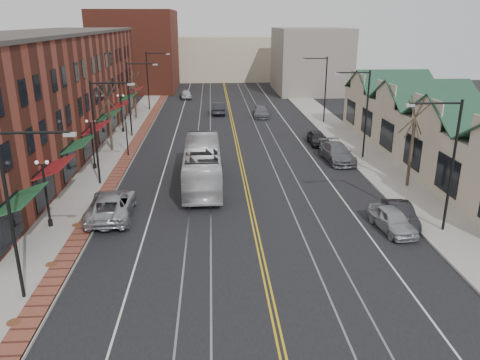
{
  "coord_description": "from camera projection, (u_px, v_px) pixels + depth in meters",
  "views": [
    {
      "loc": [
        -2.57,
        -19.44,
        12.4
      ],
      "look_at": [
        -0.74,
        10.72,
        2.0
      ],
      "focal_mm": 35.0,
      "sensor_mm": 36.0,
      "label": 1
    }
  ],
  "objects": [
    {
      "name": "distant_car_far",
      "position": [
        186.0,
        94.0,
        77.03
      ],
      "size": [
        2.31,
        4.62,
        1.51
      ],
      "primitive_type": "imported",
      "rotation": [
        0.0,
        0.0,
        3.26
      ],
      "color": "#B6B9BD",
      "rests_on": "ground"
    },
    {
      "name": "lamppost_l_3",
      "position": [
        122.0,
        114.0,
        53.17
      ],
      "size": [
        0.84,
        0.28,
        4.27
      ],
      "color": "black",
      "rests_on": "sidewalk_left"
    },
    {
      "name": "distant_car_right",
      "position": [
        261.0,
        112.0,
        62.57
      ],
      "size": [
        2.24,
        4.96,
        1.41
      ],
      "primitive_type": "imported",
      "rotation": [
        0.0,
        0.0,
        -0.05
      ],
      "color": "slate",
      "rests_on": "ground"
    },
    {
      "name": "distant_car_left",
      "position": [
        219.0,
        108.0,
        64.4
      ],
      "size": [
        1.72,
        4.84,
        1.59
      ],
      "primitive_type": "imported",
      "rotation": [
        0.0,
        0.0,
        3.14
      ],
      "color": "black",
      "rests_on": "ground"
    },
    {
      "name": "streetlight_r_2",
      "position": [
        322.0,
        83.0,
        57.39
      ],
      "size": [
        3.33,
        0.25,
        8.0
      ],
      "color": "black",
      "rests_on": "sidewalk_right"
    },
    {
      "name": "building_left",
      "position": [
        41.0,
        95.0,
        45.13
      ],
      "size": [
        10.0,
        50.0,
        11.0
      ],
      "primitive_type": "cube",
      "color": "maroon",
      "rests_on": "ground"
    },
    {
      "name": "parked_car_c",
      "position": [
        337.0,
        153.0,
        42.85
      ],
      "size": [
        2.69,
        5.77,
        1.63
      ],
      "primitive_type": "imported",
      "rotation": [
        0.0,
        0.0,
        0.07
      ],
      "color": "slate",
      "rests_on": "ground"
    },
    {
      "name": "manhole_mid",
      "position": [
        51.0,
        264.0,
        24.67
      ],
      "size": [
        0.6,
        0.6,
        0.02
      ],
      "primitive_type": "cylinder",
      "color": "#592D19",
      "rests_on": "sidewalk_left"
    },
    {
      "name": "traffic_signal",
      "position": [
        127.0,
        133.0,
        43.81
      ],
      "size": [
        0.18,
        0.15,
        3.8
      ],
      "color": "black",
      "rests_on": "sidewalk_left"
    },
    {
      "name": "backdrop_right",
      "position": [
        310.0,
        60.0,
        82.95
      ],
      "size": [
        12.0,
        16.0,
        11.0
      ],
      "primitive_type": "cube",
      "color": "slate",
      "rests_on": "ground"
    },
    {
      "name": "streetlight_l_3",
      "position": [
        151.0,
        75.0,
        65.56
      ],
      "size": [
        3.33,
        0.25,
        8.0
      ],
      "color": "black",
      "rests_on": "sidewalk_left"
    },
    {
      "name": "streetlight_l_0",
      "position": [
        18.0,
        199.0,
        20.26
      ],
      "size": [
        3.33,
        0.25,
        8.0
      ],
      "color": "black",
      "rests_on": "sidewalk_left"
    },
    {
      "name": "parked_car_b",
      "position": [
        400.0,
        214.0,
        29.76
      ],
      "size": [
        1.67,
        4.1,
        1.32
      ],
      "primitive_type": "imported",
      "rotation": [
        0.0,
        0.0,
        -0.07
      ],
      "color": "black",
      "rests_on": "ground"
    },
    {
      "name": "sidewalk_right",
      "position": [
        375.0,
        164.0,
        42.07
      ],
      "size": [
        4.0,
        120.0,
        0.15
      ],
      "primitive_type": "cube",
      "color": "gray",
      "rests_on": "ground"
    },
    {
      "name": "lamppost_l_1",
      "position": [
        46.0,
        195.0,
        28.63
      ],
      "size": [
        0.84,
        0.28,
        4.27
      ],
      "color": "black",
      "rests_on": "sidewalk_left"
    },
    {
      "name": "ground",
      "position": [
        269.0,
        291.0,
        22.53
      ],
      "size": [
        160.0,
        160.0,
        0.0
      ],
      "primitive_type": "plane",
      "color": "black",
      "rests_on": "ground"
    },
    {
      "name": "lamppost_l_2",
      "position": [
        93.0,
        145.0,
        39.96
      ],
      "size": [
        0.84,
        0.28,
        4.27
      ],
      "color": "black",
      "rests_on": "sidewalk_left"
    },
    {
      "name": "streetlight_l_2",
      "position": [
        133.0,
        91.0,
        50.46
      ],
      "size": [
        3.33,
        0.25,
        8.0
      ],
      "color": "black",
      "rests_on": "sidewalk_left"
    },
    {
      "name": "streetlight_r_1",
      "position": [
        362.0,
        105.0,
        42.29
      ],
      "size": [
        3.33,
        0.25,
        8.0
      ],
      "color": "black",
      "rests_on": "sidewalk_right"
    },
    {
      "name": "backdrop_left",
      "position": [
        137.0,
        51.0,
        85.4
      ],
      "size": [
        14.0,
        18.0,
        14.0
      ],
      "primitive_type": "cube",
      "color": "maroon",
      "rests_on": "ground"
    },
    {
      "name": "manhole_far",
      "position": [
        77.0,
        225.0,
        29.39
      ],
      "size": [
        0.6,
        0.6,
        0.02
      ],
      "primitive_type": "cylinder",
      "color": "#592D19",
      "rests_on": "sidewalk_left"
    },
    {
      "name": "sidewalk_left",
      "position": [
        105.0,
        169.0,
        40.69
      ],
      "size": [
        4.0,
        120.0,
        0.15
      ],
      "primitive_type": "cube",
      "color": "gray",
      "rests_on": "ground"
    },
    {
      "name": "backdrop_mid",
      "position": [
        223.0,
        58.0,
        101.29
      ],
      "size": [
        22.0,
        14.0,
        9.0
      ],
      "primitive_type": "cube",
      "color": "#C0AC94",
      "rests_on": "ground"
    },
    {
      "name": "tree_left_far",
      "position": [
        135.0,
        94.0,
        60.39
      ],
      "size": [
        1.66,
        1.28,
        6.02
      ],
      "color": "#382B21",
      "rests_on": "sidewalk_left"
    },
    {
      "name": "streetlight_l_1",
      "position": [
        100.0,
        122.0,
        35.36
      ],
      "size": [
        3.33,
        0.25,
        8.0
      ],
      "color": "black",
      "rests_on": "sidewalk_left"
    },
    {
      "name": "tree_right_mid",
      "position": [
        412.0,
        140.0,
        35.24
      ],
      "size": [
        1.9,
        1.46,
        6.93
      ],
      "color": "#382B21",
      "rests_on": "sidewalk_right"
    },
    {
      "name": "transit_bus",
      "position": [
        202.0,
        164.0,
        36.69
      ],
      "size": [
        2.9,
        11.84,
        3.29
      ],
      "primitive_type": "imported",
      "rotation": [
        0.0,
        0.0,
        3.15
      ],
      "color": "silver",
      "rests_on": "ground"
    },
    {
      "name": "streetlight_r_0",
      "position": [
        447.0,
        153.0,
        27.19
      ],
      "size": [
        3.33,
        0.25,
        8.0
      ],
      "color": "black",
      "rests_on": "sidewalk_right"
    },
    {
      "name": "parked_car_a",
      "position": [
        392.0,
        220.0,
        28.77
      ],
      "size": [
        2.21,
        4.38,
        1.43
      ],
      "primitive_type": "imported",
      "rotation": [
        0.0,
        0.0,
        0.13
      ],
      "color": "#A1A4A8",
      "rests_on": "ground"
    },
    {
      "name": "parked_car_d",
      "position": [
        317.0,
        138.0,
        48.73
      ],
      "size": [
        1.68,
        4.14,
        1.41
      ],
      "primitive_type": "imported",
      "rotation": [
        0.0,
        0.0,
        -0.0
      ],
      "color": "#232227",
      "rests_on": "ground"
    },
    {
      "name": "parked_suv",
      "position": [
        111.0,
        205.0,
        30.7
      ],
      "size": [
        3.12,
        6.22,
        1.69
      ],
      "primitive_type": "imported",
      "rotation": [
        0.0,
        0.0,
        3.19
      ],
      "color": "#A6A8AD",
      "rests_on": "ground"
    },
    {
      "name": "manhole_near",
      "position": [
        14.0,
        322.0,
        19.95
      ],
      "size": [
        0.6,
        0.6,
        0.02
      ],
      "primitive_type": "cylinder",
      "color": "#592D19",
      "rests_on": "sidewalk_left"
    },
    {
      "name": "building_right",
      "position": [
        443.0,
        139.0,
        41.69
      ],
      "size": [
        8.0,
        36.0,
        4.6
      ],
      "primitive_type": "cube",
      "color": "#C0AC94",
      "rests_on": "ground"
    },
    {
      "name": "tree_left_near",
      "position": [
        109.0,
        116.0,
        45.21
      ],
      "size": [
        1.78,
        1.37,
        6.48
      ],
      "color": "#382B21",
      "rests_on": "sidewalk_left"
    }
  ]
}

